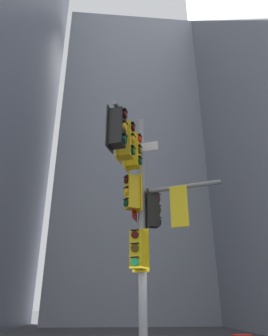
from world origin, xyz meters
TOP-DOWN VIEW (x-y plane):
  - building_mid_block at (1.87, 23.58)m, footprint 14.88×14.88m
  - signal_pole_assembly at (-0.07, -0.53)m, footprint 3.17×2.64m

SIDE VIEW (x-z plane):
  - signal_pole_assembly at x=-0.07m, z-range 0.78..7.89m
  - building_mid_block at x=1.87m, z-range 0.00..30.87m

